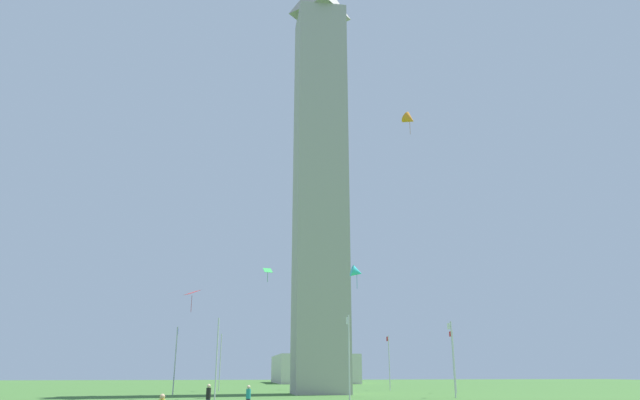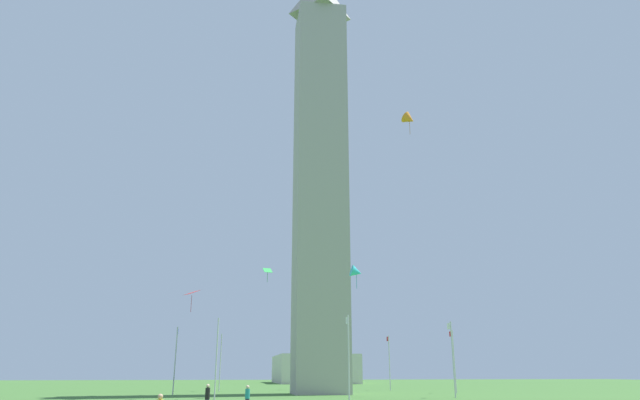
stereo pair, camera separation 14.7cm
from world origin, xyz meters
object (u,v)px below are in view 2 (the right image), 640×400
object	(u,v)px
flagpole_nw	(389,360)
flagpole_sw	(453,355)
person_teal_shirt	(247,398)
distant_building	(313,369)
flagpole_s	(348,353)
flagpole_n	(302,360)
flagpole_w	(454,358)
flagpole_e	(176,357)
flagpole_ne	(221,359)
kite_green_diamond	(268,271)
flagpole_se	(217,354)
person_black_shirt	(207,398)
obelisk_monument	(320,160)
kite_orange_delta	(409,119)
kite_cyan_delta	(356,272)
kite_red_diamond	(192,293)

from	to	relation	value
flagpole_nw	flagpole_sw	bearing A→B (deg)	180.00
person_teal_shirt	distant_building	size ratio (longest dim) A/B	0.06
flagpole_s	person_teal_shirt	world-z (taller)	flagpole_s
flagpole_n	flagpole_w	size ratio (longest dim) A/B	1.00
flagpole_e	distant_building	distance (m)	75.22
flagpole_ne	kite_green_diamond	bearing A→B (deg)	-166.36
flagpole_n	flagpole_se	size ratio (longest dim) A/B	1.00
flagpole_n	person_black_shirt	world-z (taller)	flagpole_n
flagpole_nw	person_teal_shirt	distance (m)	46.83
obelisk_monument	person_teal_shirt	distance (m)	42.34
flagpole_s	flagpole_w	size ratio (longest dim) A/B	1.00
kite_green_diamond	kite_orange_delta	bearing A→B (deg)	-113.73
flagpole_w	kite_cyan_delta	world-z (taller)	kite_cyan_delta
kite_red_diamond	kite_cyan_delta	xyz separation A→B (m)	(-7.14, -15.79, 1.39)
flagpole_e	kite_green_diamond	distance (m)	15.90
flagpole_e	person_teal_shirt	size ratio (longest dim) A/B	4.60
flagpole_nw	kite_cyan_delta	bearing A→B (deg)	159.24
flagpole_se	obelisk_monument	bearing A→B (deg)	-45.15
flagpole_se	distant_building	world-z (taller)	flagpole_se
kite_green_diamond	obelisk_monument	bearing A→B (deg)	-40.86
flagpole_w	obelisk_monument	bearing A→B (deg)	90.21
kite_orange_delta	kite_cyan_delta	bearing A→B (deg)	113.11
kite_cyan_delta	kite_green_diamond	bearing A→B (deg)	39.36
flagpole_n	flagpole_e	distance (m)	24.37
flagpole_sw	distant_building	bearing A→B (deg)	2.03
obelisk_monument	flagpole_sw	bearing A→B (deg)	-134.85
kite_orange_delta	distant_building	xyz separation A→B (m)	(85.39, -1.41, -26.52)
person_teal_shirt	kite_red_diamond	distance (m)	21.28
kite_orange_delta	flagpole_nw	bearing A→B (deg)	-9.05
obelisk_monument	flagpole_sw	distance (m)	31.04
flagpole_se	person_teal_shirt	bearing A→B (deg)	-171.25
flagpole_n	flagpole_s	xyz separation A→B (m)	(-34.46, 0.00, 0.00)
obelisk_monument	flagpole_n	distance (m)	31.09
flagpole_n	flagpole_ne	distance (m)	13.19
flagpole_se	kite_orange_delta	distance (m)	32.56
flagpole_ne	flagpole_se	world-z (taller)	same
flagpole_sw	distant_building	distance (m)	82.64
person_teal_shirt	flagpole_sw	bearing A→B (deg)	-0.70
person_teal_shirt	kite_red_diamond	xyz separation A→B (m)	(18.25, 5.49, 9.47)
kite_red_diamond	person_black_shirt	bearing A→B (deg)	-171.25
kite_red_diamond	distant_building	world-z (taller)	kite_red_diamond
flagpole_se	flagpole_sw	bearing A→B (deg)	-90.00
flagpole_s	kite_green_diamond	bearing A→B (deg)	39.10
obelisk_monument	flagpole_n	bearing A→B (deg)	0.00
obelisk_monument	person_black_shirt	bearing A→B (deg)	157.07
flagpole_sw	kite_orange_delta	size ratio (longest dim) A/B	2.82
flagpole_se	person_teal_shirt	distance (m)	17.50
distant_building	kite_cyan_delta	bearing A→B (deg)	174.49
obelisk_monument	flagpole_se	size ratio (longest dim) A/B	7.81
flagpole_sw	person_teal_shirt	world-z (taller)	flagpole_sw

